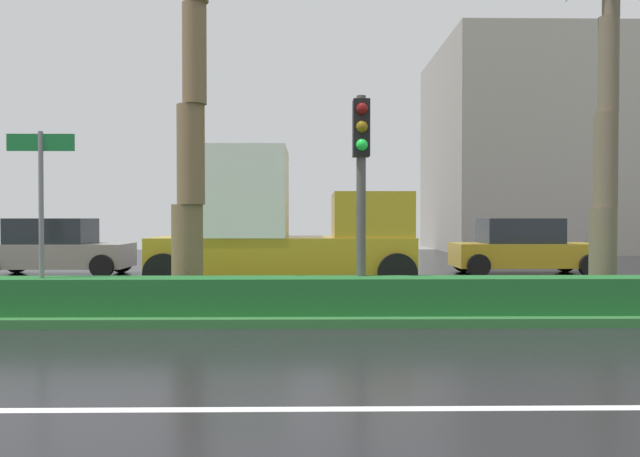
{
  "coord_description": "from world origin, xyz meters",
  "views": [
    {
      "loc": [
        2.61,
        -3.5,
        1.74
      ],
      "look_at": [
        2.85,
        12.86,
        1.45
      ],
      "focal_mm": 34.34,
      "sensor_mm": 36.0,
      "label": 1
    }
  ],
  "objects_px": {
    "street_name_sign": "(41,197)",
    "car_in_traffic_third": "(522,247)",
    "box_truck_lead": "(280,225)",
    "traffic_signal_median_right": "(361,163)",
    "car_in_traffic_second": "(56,248)"
  },
  "relations": [
    {
      "from": "traffic_signal_median_right",
      "to": "street_name_sign",
      "type": "xyz_separation_m",
      "value": [
        -5.27,
        -0.28,
        -0.59
      ]
    },
    {
      "from": "traffic_signal_median_right",
      "to": "box_truck_lead",
      "type": "relative_size",
      "value": 0.57
    },
    {
      "from": "car_in_traffic_third",
      "to": "street_name_sign",
      "type": "bearing_deg",
      "value": -141.82
    },
    {
      "from": "street_name_sign",
      "to": "traffic_signal_median_right",
      "type": "bearing_deg",
      "value": 3.02
    },
    {
      "from": "street_name_sign",
      "to": "car_in_traffic_third",
      "type": "xyz_separation_m",
      "value": [
        10.92,
        8.59,
        -1.25
      ]
    },
    {
      "from": "car_in_traffic_second",
      "to": "car_in_traffic_third",
      "type": "xyz_separation_m",
      "value": [
        14.22,
        0.1,
        0.0
      ]
    },
    {
      "from": "traffic_signal_median_right",
      "to": "box_truck_lead",
      "type": "distance_m",
      "value": 5.32
    },
    {
      "from": "street_name_sign",
      "to": "box_truck_lead",
      "type": "relative_size",
      "value": 0.47
    },
    {
      "from": "box_truck_lead",
      "to": "car_in_traffic_third",
      "type": "relative_size",
      "value": 1.49
    },
    {
      "from": "car_in_traffic_second",
      "to": "car_in_traffic_third",
      "type": "height_order",
      "value": "same"
    },
    {
      "from": "box_truck_lead",
      "to": "car_in_traffic_third",
      "type": "distance_m",
      "value": 8.05
    },
    {
      "from": "traffic_signal_median_right",
      "to": "box_truck_lead",
      "type": "bearing_deg",
      "value": 108.24
    },
    {
      "from": "traffic_signal_median_right",
      "to": "car_in_traffic_second",
      "type": "xyz_separation_m",
      "value": [
        -8.58,
        8.21,
        -1.84
      ]
    },
    {
      "from": "box_truck_lead",
      "to": "car_in_traffic_third",
      "type": "height_order",
      "value": "box_truck_lead"
    },
    {
      "from": "traffic_signal_median_right",
      "to": "car_in_traffic_third",
      "type": "distance_m",
      "value": 10.21
    }
  ]
}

